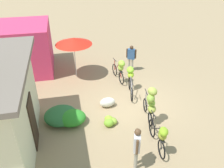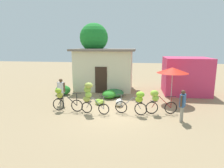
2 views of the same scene
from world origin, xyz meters
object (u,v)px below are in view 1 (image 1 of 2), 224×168
bicycle_by_shop (120,68)px  bicycle_center_loaded (131,78)px  bicycle_near_pile (151,102)px  banana_pile_on_ground (110,121)px  market_umbrella (74,41)px  bicycle_leftmost (160,135)px  person_vendor (137,145)px  person_bystander (131,56)px  shop_pink (26,48)px  produce_sack (107,102)px

bicycle_by_shop → bicycle_center_loaded: bearing=-165.9°
bicycle_near_pile → banana_pile_on_ground: size_ratio=2.32×
bicycle_near_pile → bicycle_center_loaded: bearing=2.8°
market_umbrella → bicycle_leftmost: 6.77m
market_umbrella → bicycle_near_pile: (-4.62, -2.64, -1.06)m
bicycle_near_pile → person_vendor: bicycle_near_pile is taller
bicycle_center_loaded → person_vendor: person_vendor is taller
market_umbrella → bicycle_leftmost: market_umbrella is taller
bicycle_leftmost → person_bystander: size_ratio=1.14×
shop_pink → bicycle_center_loaded: size_ratio=1.88×
market_umbrella → bicycle_near_pile: market_umbrella is taller
market_umbrella → person_bystander: 3.35m
market_umbrella → banana_pile_on_ground: 4.91m
banana_pile_on_ground → market_umbrella: bearing=13.0°
person_bystander → produce_sack: bearing=147.8°
bicycle_by_shop → shop_pink: bearing=63.2°
shop_pink → produce_sack: 6.07m
market_umbrella → bicycle_center_loaded: size_ratio=1.32×
bicycle_leftmost → bicycle_by_shop: 5.11m
bicycle_center_loaded → bicycle_by_shop: size_ratio=1.03×
bicycle_near_pile → bicycle_center_loaded: (2.47, 0.12, -0.24)m
bicycle_leftmost → bicycle_by_shop: (5.11, 0.19, 0.06)m
bicycle_near_pile → banana_pile_on_ground: bearing=82.5°
produce_sack → person_bystander: 3.83m
market_umbrella → bicycle_near_pile: 5.42m
shop_pink → bicycle_leftmost: 9.16m
banana_pile_on_ground → bicycle_leftmost: bearing=-141.4°
bicycle_leftmost → banana_pile_on_ground: bicycle_leftmost is taller
bicycle_center_loaded → person_bystander: 2.26m
bicycle_center_loaded → person_vendor: 4.66m
shop_pink → bicycle_center_loaded: shop_pink is taller
bicycle_leftmost → market_umbrella: bearing=21.5°
bicycle_center_loaded → bicycle_leftmost: bearing=178.8°
banana_pile_on_ground → produce_sack: bearing=-6.4°
person_vendor → bicycle_by_shop: bearing=-8.3°
bicycle_near_pile → bicycle_center_loaded: size_ratio=0.99×
shop_pink → person_bystander: 6.00m
banana_pile_on_ground → person_bystander: person_bystander is taller
market_umbrella → shop_pink: bearing=62.0°
bicycle_leftmost → banana_pile_on_ground: (1.77, 1.41, -0.57)m
shop_pink → market_umbrella: shop_pink is taller
bicycle_leftmost → person_vendor: size_ratio=1.08×
shop_pink → person_bystander: shop_pink is taller
shop_pink → banana_pile_on_ground: size_ratio=4.42×
person_vendor → market_umbrella: bearing=12.1°
produce_sack → person_bystander: (3.18, -2.00, 0.72)m
bicycle_near_pile → banana_pile_on_ground: 1.84m
produce_sack → person_vendor: person_vendor is taller
bicycle_by_shop → produce_sack: size_ratio=2.38×
market_umbrella → bicycle_near_pile: bearing=-150.3°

